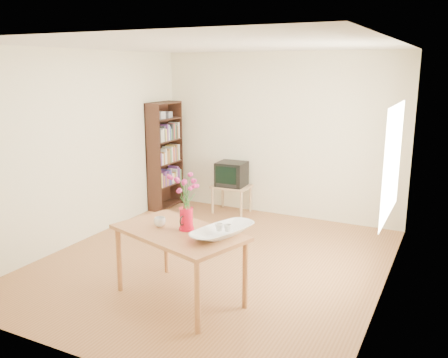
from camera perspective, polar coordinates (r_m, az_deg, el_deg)
The scene contains 11 objects.
room at distance 5.58m, azimuth -1.10°, elevation 2.35°, with size 4.50×4.50×4.50m.
table at distance 4.87m, azimuth -5.43°, elevation -7.17°, with size 1.52×1.13×0.75m.
tv_stand at distance 7.82m, azimuth 0.92°, elevation -1.31°, with size 0.60×0.45×0.46m.
bookshelf at distance 8.09m, azimuth -7.09°, elevation 2.38°, with size 0.28×0.70×1.80m.
pitcher at distance 4.83m, azimuth -4.54°, elevation -4.91°, with size 0.15×0.23×0.23m.
flowers at distance 4.75m, azimuth -4.62°, elevation -1.43°, with size 0.27×0.27×0.38m, color #C62E7F, non-canonical shape.
mug at distance 4.98m, azimuth -7.72°, elevation -5.13°, with size 0.12×0.12×0.10m, color white.
bowl at distance 4.62m, azimuth -0.17°, elevation -4.06°, with size 0.50×0.50×0.47m, color white.
teacup_a at distance 4.65m, azimuth -0.61°, elevation -4.55°, with size 0.07×0.07×0.06m, color white.
teacup_b at distance 4.63m, azimuth 0.44°, elevation -4.65°, with size 0.07×0.07×0.06m, color white.
television at distance 7.77m, azimuth 0.97°, elevation 0.67°, with size 0.47×0.45×0.39m.
Camera 1 is at (2.59, -4.84, 2.37)m, focal length 38.00 mm.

